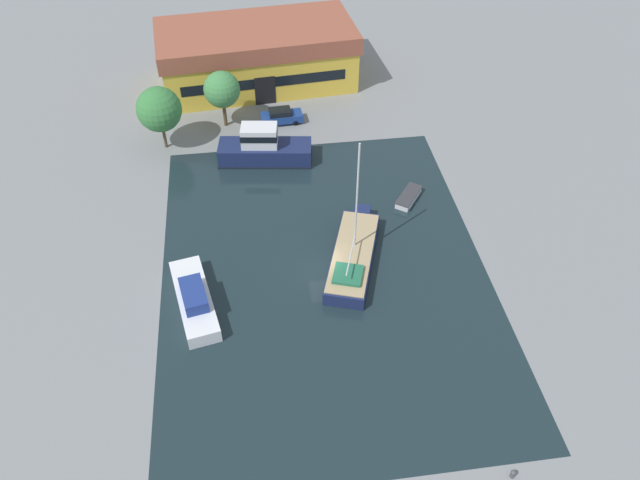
{
  "coord_description": "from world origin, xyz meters",
  "views": [
    {
      "loc": [
        -5.33,
        -36.57,
        38.27
      ],
      "look_at": [
        0.0,
        2.83,
        1.0
      ],
      "focal_mm": 35.0,
      "sensor_mm": 36.0,
      "label": 1
    }
  ],
  "objects_px": {
    "quay_tree_by_water": "(159,109)",
    "parked_car": "(281,116)",
    "small_dinghy": "(408,197)",
    "warehouse_building": "(257,55)",
    "quay_tree_near_building": "(222,90)",
    "sailboat_moored": "(353,255)",
    "motor_cruiser": "(264,148)",
    "cabin_boat": "(194,299)"
  },
  "relations": [
    {
      "from": "sailboat_moored",
      "to": "cabin_boat",
      "type": "distance_m",
      "value": 13.88
    },
    {
      "from": "warehouse_building",
      "to": "sailboat_moored",
      "type": "relative_size",
      "value": 2.01
    },
    {
      "from": "sailboat_moored",
      "to": "cabin_boat",
      "type": "height_order",
      "value": "sailboat_moored"
    },
    {
      "from": "quay_tree_near_building",
      "to": "parked_car",
      "type": "bearing_deg",
      "value": -3.15
    },
    {
      "from": "motor_cruiser",
      "to": "sailboat_moored",
      "type": "bearing_deg",
      "value": -149.64
    },
    {
      "from": "quay_tree_near_building",
      "to": "cabin_boat",
      "type": "distance_m",
      "value": 26.88
    },
    {
      "from": "warehouse_building",
      "to": "cabin_boat",
      "type": "bearing_deg",
      "value": -106.79
    },
    {
      "from": "parked_car",
      "to": "small_dinghy",
      "type": "relative_size",
      "value": 1.23
    },
    {
      "from": "quay_tree_by_water",
      "to": "quay_tree_near_building",
      "type": "bearing_deg",
      "value": 27.87
    },
    {
      "from": "quay_tree_near_building",
      "to": "small_dinghy",
      "type": "bearing_deg",
      "value": -42.44
    },
    {
      "from": "quay_tree_near_building",
      "to": "sailboat_moored",
      "type": "distance_m",
      "value": 25.58
    },
    {
      "from": "parked_car",
      "to": "sailboat_moored",
      "type": "relative_size",
      "value": 0.39
    },
    {
      "from": "small_dinghy",
      "to": "cabin_boat",
      "type": "xyz_separation_m",
      "value": [
        -20.18,
        -10.84,
        0.49
      ]
    },
    {
      "from": "parked_car",
      "to": "cabin_boat",
      "type": "bearing_deg",
      "value": -23.17
    },
    {
      "from": "sailboat_moored",
      "to": "motor_cruiser",
      "type": "bearing_deg",
      "value": 130.9
    },
    {
      "from": "quay_tree_near_building",
      "to": "motor_cruiser",
      "type": "xyz_separation_m",
      "value": [
        3.8,
        -7.25,
        -2.94
      ]
    },
    {
      "from": "cabin_boat",
      "to": "motor_cruiser",
      "type": "bearing_deg",
      "value": 58.8
    },
    {
      "from": "small_dinghy",
      "to": "motor_cruiser",
      "type": "bearing_deg",
      "value": -176.21
    },
    {
      "from": "quay_tree_by_water",
      "to": "parked_car",
      "type": "relative_size",
      "value": 1.47
    },
    {
      "from": "quay_tree_near_building",
      "to": "sailboat_moored",
      "type": "height_order",
      "value": "sailboat_moored"
    },
    {
      "from": "warehouse_building",
      "to": "quay_tree_near_building",
      "type": "distance_m",
      "value": 10.35
    },
    {
      "from": "motor_cruiser",
      "to": "quay_tree_near_building",
      "type": "bearing_deg",
      "value": 35.53
    },
    {
      "from": "warehouse_building",
      "to": "motor_cruiser",
      "type": "relative_size",
      "value": 2.42
    },
    {
      "from": "warehouse_building",
      "to": "cabin_boat",
      "type": "height_order",
      "value": "warehouse_building"
    },
    {
      "from": "sailboat_moored",
      "to": "small_dinghy",
      "type": "height_order",
      "value": "sailboat_moored"
    },
    {
      "from": "sailboat_moored",
      "to": "small_dinghy",
      "type": "xyz_separation_m",
      "value": [
        6.72,
        7.47,
        -0.36
      ]
    },
    {
      "from": "quay_tree_near_building",
      "to": "motor_cruiser",
      "type": "bearing_deg",
      "value": -62.33
    },
    {
      "from": "parked_car",
      "to": "warehouse_building",
      "type": "bearing_deg",
      "value": -172.25
    },
    {
      "from": "parked_car",
      "to": "motor_cruiser",
      "type": "xyz_separation_m",
      "value": [
        -2.41,
        -6.9,
        0.63
      ]
    },
    {
      "from": "small_dinghy",
      "to": "parked_car",
      "type": "bearing_deg",
      "value": 161.46
    },
    {
      "from": "quay_tree_by_water",
      "to": "parked_car",
      "type": "xyz_separation_m",
      "value": [
        12.63,
        3.05,
        -3.72
      ]
    },
    {
      "from": "motor_cruiser",
      "to": "cabin_boat",
      "type": "height_order",
      "value": "motor_cruiser"
    },
    {
      "from": "parked_car",
      "to": "motor_cruiser",
      "type": "bearing_deg",
      "value": -22.84
    },
    {
      "from": "warehouse_building",
      "to": "small_dinghy",
      "type": "height_order",
      "value": "warehouse_building"
    },
    {
      "from": "sailboat_moored",
      "to": "parked_car",
      "type": "bearing_deg",
      "value": 118.74
    },
    {
      "from": "sailboat_moored",
      "to": "quay_tree_by_water",
      "type": "bearing_deg",
      "value": 148.83
    },
    {
      "from": "quay_tree_near_building",
      "to": "cabin_boat",
      "type": "relative_size",
      "value": 0.72
    },
    {
      "from": "cabin_boat",
      "to": "sailboat_moored",
      "type": "bearing_deg",
      "value": 2.61
    },
    {
      "from": "small_dinghy",
      "to": "cabin_boat",
      "type": "relative_size",
      "value": 0.43
    },
    {
      "from": "warehouse_building",
      "to": "parked_car",
      "type": "bearing_deg",
      "value": -83.87
    },
    {
      "from": "quay_tree_near_building",
      "to": "small_dinghy",
      "type": "distance_m",
      "value": 23.5
    },
    {
      "from": "motor_cruiser",
      "to": "small_dinghy",
      "type": "relative_size",
      "value": 2.61
    }
  ]
}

